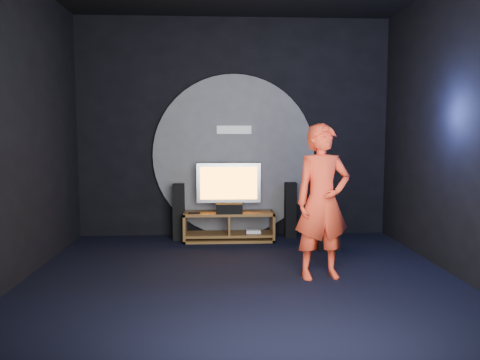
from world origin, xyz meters
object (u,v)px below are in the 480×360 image
tv (229,185)px  tower_speaker_left (179,212)px  subwoofer (328,238)px  player (322,202)px  tower_speaker_right (290,210)px  media_console (229,228)px

tv → tower_speaker_left: (-0.78, 0.02, -0.42)m
subwoofer → player: (-0.39, -1.29, 0.72)m
subwoofer → tower_speaker_left: bearing=161.8°
tower_speaker_left → player: player is taller
tower_speaker_left → player: (1.80, -2.01, 0.45)m
tv → tower_speaker_right: tv is taller
tv → player: (1.02, -1.99, 0.03)m
tower_speaker_right → subwoofer: size_ratio=2.64×
media_console → player: 2.28m
media_console → subwoofer: 1.53m
tower_speaker_left → player: 2.73m
media_console → tv: bearing=96.0°
media_console → subwoofer: bearing=-24.4°
tv → tower_speaker_left: size_ratio=1.12×
media_console → subwoofer: size_ratio=4.17×
tower_speaker_right → tv: bearing=-173.3°
player → tower_speaker_left: bearing=122.1°
tv → player: size_ratio=0.56×
media_console → tv: (-0.01, 0.07, 0.67)m
media_console → player: (1.01, -1.92, 0.69)m
player → tower_speaker_right: bearing=80.9°
tower_speaker_left → subwoofer: (2.18, -0.72, -0.27)m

